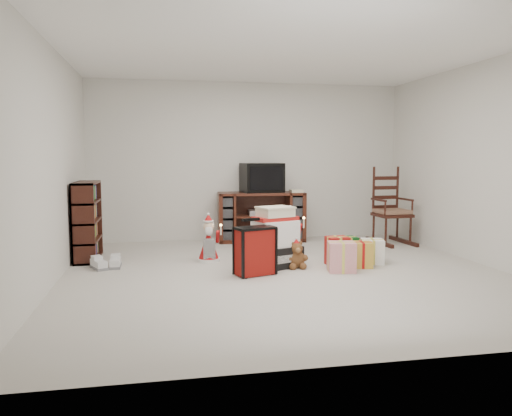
{
  "coord_description": "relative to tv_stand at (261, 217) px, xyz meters",
  "views": [
    {
      "loc": [
        -1.41,
        -5.41,
        1.34
      ],
      "look_at": [
        -0.24,
        0.6,
        0.7
      ],
      "focal_mm": 35.0,
      "sensor_mm": 36.0,
      "label": 1
    }
  ],
  "objects": [
    {
      "name": "room",
      "position": [
        -0.16,
        -2.23,
        0.86
      ],
      "size": [
        5.01,
        5.01,
        2.51
      ],
      "color": "beige",
      "rests_on": "ground"
    },
    {
      "name": "tv_stand",
      "position": [
        0.0,
        0.0,
        0.0
      ],
      "size": [
        1.38,
        0.57,
        0.77
      ],
      "rotation": [
        0.0,
        0.0,
        -0.07
      ],
      "color": "#452013",
      "rests_on": "floor"
    },
    {
      "name": "bookshelf",
      "position": [
        -2.49,
        -0.95,
        0.1
      ],
      "size": [
        0.28,
        0.83,
        1.01
      ],
      "color": "#33150D",
      "rests_on": "floor"
    },
    {
      "name": "rocking_chair",
      "position": [
        1.92,
        -0.55,
        0.03
      ],
      "size": [
        0.54,
        0.84,
        1.22
      ],
      "rotation": [
        0.0,
        0.0,
        0.07
      ],
      "color": "#33150D",
      "rests_on": "floor"
    },
    {
      "name": "gift_pile",
      "position": [
        -0.21,
        -1.85,
        -0.07
      ],
      "size": [
        0.68,
        0.58,
        0.72
      ],
      "rotation": [
        0.0,
        0.0,
        0.35
      ],
      "color": "black",
      "rests_on": "floor"
    },
    {
      "name": "red_suitcase",
      "position": [
        -0.53,
        -2.22,
        -0.11
      ],
      "size": [
        0.47,
        0.34,
        0.64
      ],
      "rotation": [
        0.0,
        0.0,
        0.32
      ],
      "color": "maroon",
      "rests_on": "floor"
    },
    {
      "name": "stocking",
      "position": [
        -0.31,
        -1.81,
        -0.06
      ],
      "size": [
        0.33,
        0.22,
        0.66
      ],
      "primitive_type": null,
      "rotation": [
        0.0,
        0.0,
        -0.29
      ],
      "color": "#0D7D1A",
      "rests_on": "floor"
    },
    {
      "name": "teddy_bear",
      "position": [
        0.03,
        -1.96,
        -0.25
      ],
      "size": [
        0.21,
        0.19,
        0.32
      ],
      "color": "brown",
      "rests_on": "floor"
    },
    {
      "name": "santa_figurine",
      "position": [
        0.15,
        -1.18,
        -0.13
      ],
      "size": [
        0.32,
        0.31,
        0.66
      ],
      "color": "#B41315",
      "rests_on": "floor"
    },
    {
      "name": "mrs_claus_figurine",
      "position": [
        -0.97,
        -1.37,
        -0.15
      ],
      "size": [
        0.3,
        0.28,
        0.61
      ],
      "color": "#B41315",
      "rests_on": "floor"
    },
    {
      "name": "sneaker_pair",
      "position": [
        -2.2,
        -1.54,
        -0.33
      ],
      "size": [
        0.38,
        0.32,
        0.11
      ],
      "rotation": [
        0.0,
        0.0,
        0.27
      ],
      "color": "silver",
      "rests_on": "floor"
    },
    {
      "name": "gift_cluster",
      "position": [
        0.79,
        -1.86,
        -0.25
      ],
      "size": [
        0.79,
        1.1,
        0.27
      ],
      "color": "#AB1713",
      "rests_on": "floor"
    },
    {
      "name": "crt_television",
      "position": [
        0.01,
        0.02,
        0.61
      ],
      "size": [
        0.67,
        0.52,
        0.45
      ],
      "rotation": [
        0.0,
        0.0,
        0.12
      ],
      "color": "black",
      "rests_on": "tv_stand"
    }
  ]
}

